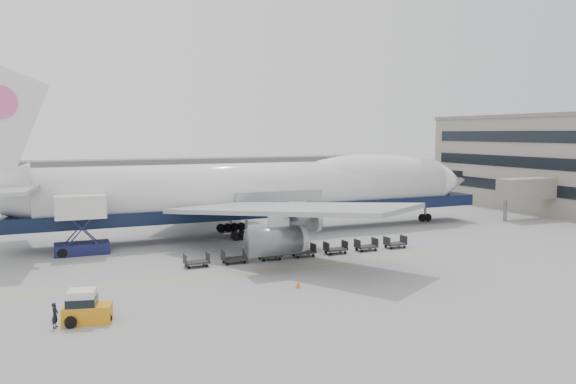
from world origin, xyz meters
name	(u,v)px	position (x,y,z in m)	size (l,w,h in m)	color
ground	(301,252)	(0.00, 0.00, 0.00)	(260.00, 260.00, 0.00)	gray
apron_line	(328,264)	(0.00, -6.00, 0.01)	(60.00, 0.15, 0.01)	gold
hangar	(120,176)	(-10.00, 70.00, 3.50)	(110.00, 8.00, 7.00)	slate
airliner	(266,189)	(0.64, 12.00, 5.62)	(67.00, 55.30, 19.98)	white
catering_truck	(81,221)	(-21.33, 8.33, 3.46)	(5.49, 3.89, 6.20)	#171B45
baggage_tug	(85,308)	(-22.44, -14.37, 0.99)	(3.35, 2.30, 2.24)	orange
ground_worker	(55,315)	(-24.31, -14.60, 0.82)	(0.60, 0.39, 1.64)	black
traffic_cone	(298,285)	(-6.02, -12.38, 0.29)	(0.41, 0.41, 0.61)	#FF600D
dolly_0	(196,261)	(-11.80, -2.01, 0.53)	(2.30, 1.35, 1.30)	#2D2D30
dolly_1	(234,258)	(-8.10, -2.01, 0.53)	(2.30, 1.35, 1.30)	#2D2D30
dolly_2	(270,255)	(-4.40, -2.01, 0.53)	(2.30, 1.35, 1.30)	#2D2D30
dolly_3	(303,252)	(-0.69, -2.01, 0.53)	(2.30, 1.35, 1.30)	#2D2D30
dolly_4	(336,249)	(3.01, -2.01, 0.53)	(2.30, 1.35, 1.30)	#2D2D30
dolly_5	(366,246)	(6.71, -2.01, 0.53)	(2.30, 1.35, 1.30)	#2D2D30
dolly_6	(395,243)	(10.42, -2.01, 0.53)	(2.30, 1.35, 1.30)	#2D2D30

